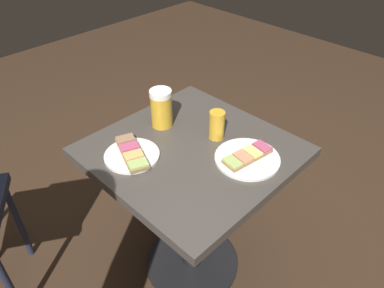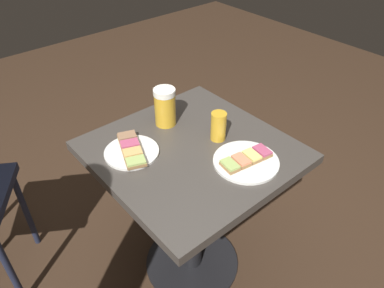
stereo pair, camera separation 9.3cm
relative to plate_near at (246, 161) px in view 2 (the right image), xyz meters
name	(u,v)px [view 2 (the right image)]	position (x,y,z in m)	size (l,w,h in m)	color
ground_plane	(192,262)	(-0.09, 0.19, -0.71)	(6.00, 6.00, 0.00)	#382619
cafe_table	(192,182)	(-0.09, 0.19, -0.18)	(0.67, 0.68, 0.70)	black
plate_near	(246,161)	(0.00, 0.00, 0.00)	(0.23, 0.23, 0.03)	white
plate_far	(132,151)	(-0.27, 0.31, 0.00)	(0.20, 0.21, 0.03)	white
beer_mug	(165,106)	(-0.06, 0.38, 0.07)	(0.12, 0.11, 0.15)	gold
beer_glass_small	(218,126)	(0.02, 0.17, 0.05)	(0.06, 0.06, 0.11)	gold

